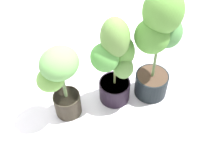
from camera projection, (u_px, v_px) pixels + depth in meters
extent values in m
plane|color=silver|center=(128.00, 107.00, 2.20)|extent=(8.00, 8.00, 0.00)
cylinder|color=black|center=(151.00, 84.00, 2.24)|extent=(0.28, 0.28, 0.21)
cylinder|color=#423023|center=(152.00, 76.00, 2.17)|extent=(0.25, 0.25, 0.02)
cylinder|color=#5F7A48|center=(158.00, 43.00, 1.90)|extent=(0.02, 0.02, 0.70)
ellipsoid|color=#548A37|center=(163.00, 11.00, 1.71)|extent=(0.38, 0.38, 0.32)
ellipsoid|color=#4D8632|center=(152.00, 36.00, 1.82)|extent=(0.31, 0.32, 0.26)
ellipsoid|color=#498243|center=(167.00, 32.00, 1.90)|extent=(0.28, 0.28, 0.25)
cylinder|color=black|center=(115.00, 90.00, 2.21)|extent=(0.26, 0.26, 0.19)
cylinder|color=#3F2B19|center=(115.00, 83.00, 2.14)|extent=(0.24, 0.24, 0.02)
cylinder|color=olive|center=(115.00, 59.00, 1.95)|extent=(0.02, 0.02, 0.53)
ellipsoid|color=#5E853E|center=(115.00, 38.00, 1.80)|extent=(0.31, 0.32, 0.31)
ellipsoid|color=#4E943F|center=(105.00, 58.00, 1.86)|extent=(0.23, 0.24, 0.22)
ellipsoid|color=#558D3A|center=(122.00, 52.00, 1.94)|extent=(0.26, 0.26, 0.27)
ellipsoid|color=#5D8C43|center=(123.00, 68.00, 1.96)|extent=(0.17, 0.18, 0.19)
cylinder|color=#2F291E|center=(68.00, 104.00, 2.10)|extent=(0.21, 0.21, 0.20)
cylinder|color=#482D23|center=(66.00, 97.00, 2.04)|extent=(0.19, 0.19, 0.02)
cylinder|color=#587143|center=(62.00, 78.00, 1.88)|extent=(0.02, 0.02, 0.40)
ellipsoid|color=#65A152|center=(59.00, 63.00, 1.77)|extent=(0.31, 0.29, 0.21)
ellipsoid|color=#71AC4A|center=(51.00, 79.00, 1.81)|extent=(0.24, 0.24, 0.16)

